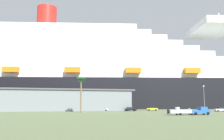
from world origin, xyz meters
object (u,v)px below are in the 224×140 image
cruise_ship (98,77)px  street_lamp (204,95)px  parked_car_black_coupe (130,109)px  palm_tree (81,83)px  small_boat_on_trailer (182,112)px  parked_car_silver_sedan (221,109)px  pickup_truck (200,111)px  parked_car_yellow_taxi (152,109)px  parked_car_white_van (103,109)px

cruise_ship → street_lamp: size_ratio=28.13×
parked_car_black_coupe → palm_tree: bearing=-143.8°
small_boat_on_trailer → street_lamp: size_ratio=0.91×
street_lamp → parked_car_black_coupe: bearing=147.3°
small_boat_on_trailer → parked_car_silver_sedan: (26.79, 23.82, -0.12)m
cruise_ship → pickup_truck: cruise_ship is taller
parked_car_yellow_taxi → parked_car_white_van: bearing=-172.8°
parked_car_yellow_taxi → parked_car_white_van: same height
parked_car_white_van → pickup_truck: bearing=-57.6°
parked_car_white_van → parked_car_yellow_taxi: bearing=7.2°
pickup_truck → parked_car_black_coupe: (-11.95, 33.21, -0.21)m
parked_car_silver_sedan → parked_car_black_coupe: (-33.24, 9.77, -0.00)m
small_boat_on_trailer → parked_car_black_coupe: small_boat_on_trailer is taller
palm_tree → street_lamp: palm_tree is taller
cruise_ship → palm_tree: (-11.18, -59.87, -8.66)m
small_boat_on_trailer → parked_car_black_coupe: size_ratio=1.84×
street_lamp → parked_car_black_coupe: street_lamp is taller
palm_tree → street_lamp: size_ratio=1.27×
cruise_ship → pickup_truck: 82.91m
cruise_ship → palm_tree: bearing=-100.6°
cruise_ship → palm_tree: 61.52m
pickup_truck → palm_tree: palm_tree is taller
parked_car_silver_sedan → parked_car_white_van: same height
palm_tree → parked_car_white_van: 21.97m
cruise_ship → palm_tree: size_ratio=22.21×
palm_tree → parked_car_yellow_taxi: palm_tree is taller
street_lamp → parked_car_yellow_taxi: size_ratio=2.03×
small_boat_on_trailer → parked_car_white_van: size_ratio=1.80×
parked_car_black_coupe → parked_car_yellow_taxi: (10.85, 5.56, -0.00)m
cruise_ship → small_boat_on_trailer: size_ratio=30.82×
parked_car_white_van → street_lamp: bearing=-27.5°
palm_tree → pickup_truck: bearing=-29.7°
small_boat_on_trailer → cruise_ship: bearing=101.2°
street_lamp → palm_tree: bearing=179.6°
parked_car_black_coupe → pickup_truck: bearing=-70.2°
parked_car_black_coupe → cruise_ship: bearing=101.4°
parked_car_white_van → cruise_ship: bearing=87.5°
cruise_ship → street_lamp: 69.60m
pickup_truck → parked_car_black_coupe: pickup_truck is taller
palm_tree → parked_car_white_van: (9.37, 17.67, -9.11)m
pickup_truck → parked_car_silver_sedan: pickup_truck is taller
cruise_ship → parked_car_yellow_taxi: size_ratio=57.09×
parked_car_black_coupe → parked_car_yellow_taxi: 12.19m
pickup_truck → parked_car_white_van: bearing=122.4°
parked_car_yellow_taxi → parked_car_black_coupe: bearing=-152.8°
small_boat_on_trailer → pickup_truck: bearing=3.9°
parked_car_black_coupe → parked_car_white_van: same height
cruise_ship → parked_car_silver_sedan: (42.31, -54.81, -17.77)m
street_lamp → parked_car_yellow_taxi: (-12.72, 20.69, -5.22)m
cruise_ship → small_boat_on_trailer: bearing=-78.8°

